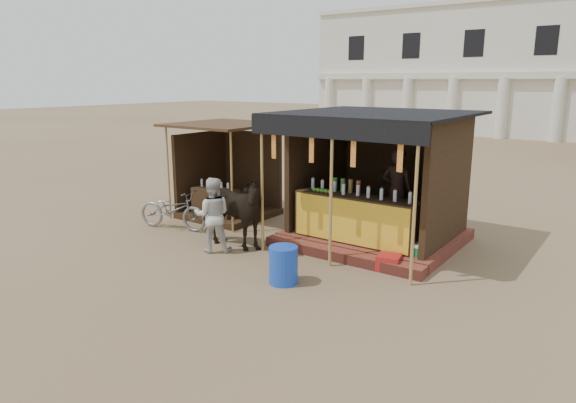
# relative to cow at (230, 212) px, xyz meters

# --- Properties ---
(ground) EXTENTS (120.00, 120.00, 0.00)m
(ground) POSITION_rel_cow_xyz_m (1.24, -1.28, -0.78)
(ground) COLOR #846B4C
(ground) RESTS_ON ground
(main_stall) EXTENTS (3.60, 3.61, 2.78)m
(main_stall) POSITION_rel_cow_xyz_m (2.27, 2.08, 0.25)
(main_stall) COLOR brown
(main_stall) RESTS_ON ground
(secondary_stall) EXTENTS (2.40, 2.40, 2.38)m
(secondary_stall) POSITION_rel_cow_xyz_m (-1.93, 1.96, 0.07)
(secondary_stall) COLOR #372314
(secondary_stall) RESTS_ON ground
(cow) EXTENTS (1.86, 0.87, 1.55)m
(cow) POSITION_rel_cow_xyz_m (0.00, 0.00, 0.00)
(cow) COLOR black
(cow) RESTS_ON ground
(motorbike) EXTENTS (1.87, 1.01, 0.93)m
(motorbike) POSITION_rel_cow_xyz_m (-2.03, 0.27, -0.31)
(motorbike) COLOR gray
(motorbike) RESTS_ON ground
(bystander) EXTENTS (0.94, 0.91, 1.53)m
(bystander) POSITION_rel_cow_xyz_m (-0.13, -0.37, -0.01)
(bystander) COLOR silver
(bystander) RESTS_ON ground
(blue_barrel) EXTENTS (0.52, 0.52, 0.65)m
(blue_barrel) POSITION_rel_cow_xyz_m (2.02, -0.91, -0.45)
(blue_barrel) COLOR blue
(blue_barrel) RESTS_ON ground
(red_crate) EXTENTS (0.48, 0.48, 0.29)m
(red_crate) POSITION_rel_cow_xyz_m (3.24, 0.72, -0.63)
(red_crate) COLOR #A41B1B
(red_crate) RESTS_ON ground
(cooler) EXTENTS (0.72, 0.57, 0.46)m
(cooler) POSITION_rel_cow_xyz_m (3.39, 1.32, -0.54)
(cooler) COLOR #1A793C
(cooler) RESTS_ON ground
(background_building) EXTENTS (26.00, 7.45, 8.18)m
(background_building) POSITION_rel_cow_xyz_m (-0.76, 28.67, 3.20)
(background_building) COLOR silver
(background_building) RESTS_ON ground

